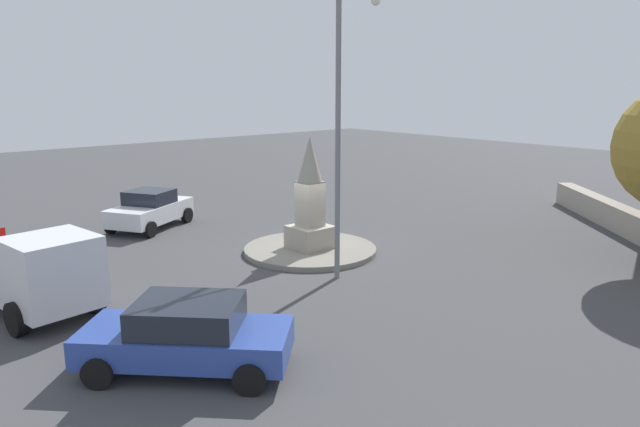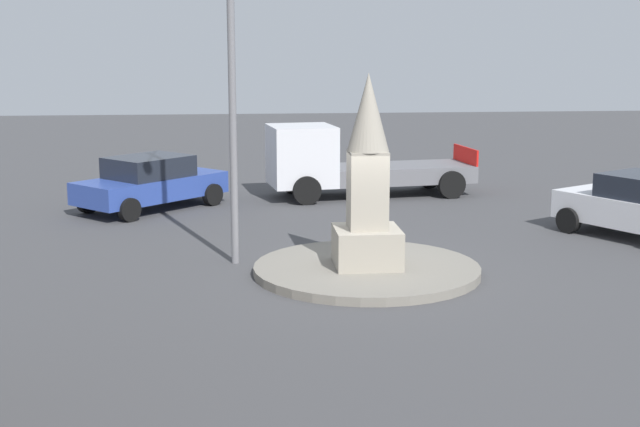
# 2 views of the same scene
# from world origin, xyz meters

# --- Properties ---
(ground_plane) EXTENTS (80.00, 80.00, 0.00)m
(ground_plane) POSITION_xyz_m (0.00, 0.00, 0.00)
(ground_plane) COLOR #424244
(traffic_island) EXTENTS (4.67, 4.67, 0.18)m
(traffic_island) POSITION_xyz_m (0.00, 0.00, 0.09)
(traffic_island) COLOR gray
(traffic_island) RESTS_ON ground
(monument) EXTENTS (1.33, 1.33, 3.93)m
(monument) POSITION_xyz_m (0.00, 0.00, 1.79)
(monument) COLOR #9E9687
(monument) RESTS_ON traffic_island
(streetlamp) EXTENTS (3.21, 0.28, 8.81)m
(streetlamp) POSITION_xyz_m (-1.17, -2.69, 5.24)
(streetlamp) COLOR slate
(streetlamp) RESTS_ON ground
(car_white_far_side) EXTENTS (4.20, 3.48, 1.57)m
(car_white_far_side) POSITION_xyz_m (-2.69, 7.06, 0.79)
(car_white_far_side) COLOR silver
(car_white_far_side) RESTS_ON ground
(car_blue_waiting) EXTENTS (4.33, 4.35, 1.52)m
(car_blue_waiting) POSITION_xyz_m (-7.55, -5.06, 0.79)
(car_blue_waiting) COLOR #2D479E
(car_blue_waiting) RESTS_ON ground
(truck_white_approaching) EXTENTS (2.95, 6.47, 2.22)m
(truck_white_approaching) POSITION_xyz_m (-9.02, 0.64, 1.02)
(truck_white_approaching) COLOR silver
(truck_white_approaching) RESTS_ON ground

